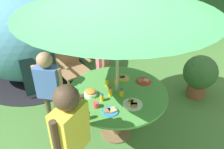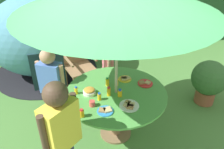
% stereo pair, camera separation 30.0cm
% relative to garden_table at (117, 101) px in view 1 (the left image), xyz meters
% --- Properties ---
extents(ground_plane, '(10.00, 10.00, 0.02)m').
position_rel_garden_table_xyz_m(ground_plane, '(0.00, 0.00, -0.60)').
color(ground_plane, '#477A38').
extents(hedge_backdrop, '(9.00, 0.70, 1.73)m').
position_rel_garden_table_xyz_m(hedge_backdrop, '(0.00, 3.01, 0.28)').
color(hedge_backdrop, '#234C28').
rests_on(hedge_backdrop, ground_plane).
extents(garden_table, '(1.33, 1.33, 0.74)m').
position_rel_garden_table_xyz_m(garden_table, '(0.00, 0.00, 0.00)').
color(garden_table, brown).
rests_on(garden_table, ground_plane).
extents(wooden_chair, '(0.58, 0.60, 0.97)m').
position_rel_garden_table_xyz_m(wooden_chair, '(-0.37, 1.29, -0.04)').
color(wooden_chair, '#93704C').
rests_on(wooden_chair, ground_plane).
extents(dome_tent, '(2.29, 2.29, 1.60)m').
position_rel_garden_table_xyz_m(dome_tent, '(-0.97, 2.10, 0.20)').
color(dome_tent, teal).
rests_on(dome_tent, ground_plane).
extents(potted_plant, '(0.58, 0.58, 0.78)m').
position_rel_garden_table_xyz_m(potted_plant, '(1.67, 0.36, -0.14)').
color(potted_plant, brown).
rests_on(potted_plant, ground_plane).
extents(child_in_pink_shirt, '(0.19, 0.39, 1.13)m').
position_rel_garden_table_xyz_m(child_in_pink_shirt, '(0.09, 0.92, 0.14)').
color(child_in_pink_shirt, brown).
rests_on(child_in_pink_shirt, ground_plane).
extents(child_in_blue_shirt, '(0.37, 0.31, 1.23)m').
position_rel_garden_table_xyz_m(child_in_blue_shirt, '(-0.82, 0.48, 0.20)').
color(child_in_blue_shirt, brown).
rests_on(child_in_blue_shirt, ground_plane).
extents(child_in_yellow_shirt, '(0.41, 0.39, 1.41)m').
position_rel_garden_table_xyz_m(child_in_yellow_shirt, '(-0.73, -0.63, 0.31)').
color(child_in_yellow_shirt, navy).
rests_on(child_in_yellow_shirt, ground_plane).
extents(snack_bowl, '(0.17, 0.17, 0.08)m').
position_rel_garden_table_xyz_m(snack_bowl, '(-0.34, 0.05, 0.19)').
color(snack_bowl, white).
rests_on(snack_bowl, garden_table).
extents(plate_far_right, '(0.19, 0.19, 0.03)m').
position_rel_garden_table_xyz_m(plate_far_right, '(0.20, 0.27, 0.17)').
color(plate_far_right, yellow).
rests_on(plate_far_right, garden_table).
extents(plate_near_right, '(0.21, 0.21, 0.03)m').
position_rel_garden_table_xyz_m(plate_near_right, '(0.44, 0.09, 0.17)').
color(plate_near_right, red).
rests_on(plate_near_right, garden_table).
extents(plate_front_edge, '(0.24, 0.24, 0.03)m').
position_rel_garden_table_xyz_m(plate_front_edge, '(0.08, -0.31, 0.17)').
color(plate_front_edge, white).
rests_on(plate_front_edge, garden_table).
extents(plate_back_edge, '(0.19, 0.19, 0.03)m').
position_rel_garden_table_xyz_m(plate_back_edge, '(-0.22, -0.34, 0.17)').
color(plate_back_edge, '#338CD8').
rests_on(plate_back_edge, garden_table).
extents(juice_bottle_near_left, '(0.05, 0.05, 0.10)m').
position_rel_garden_table_xyz_m(juice_bottle_near_left, '(-0.24, -0.11, 0.20)').
color(juice_bottle_near_left, yellow).
rests_on(juice_bottle_near_left, garden_table).
extents(juice_bottle_far_left, '(0.05, 0.05, 0.13)m').
position_rel_garden_table_xyz_m(juice_bottle_far_left, '(-0.11, -0.05, 0.22)').
color(juice_bottle_far_left, yellow).
rests_on(juice_bottle_far_left, garden_table).
extents(juice_bottle_center_front, '(0.04, 0.04, 0.11)m').
position_rel_garden_table_xyz_m(juice_bottle_center_front, '(-0.51, 0.09, 0.21)').
color(juice_bottle_center_front, yellow).
rests_on(juice_bottle_center_front, garden_table).
extents(juice_bottle_center_back, '(0.06, 0.06, 0.10)m').
position_rel_garden_table_xyz_m(juice_bottle_center_back, '(0.03, -0.09, 0.20)').
color(juice_bottle_center_back, yellow).
rests_on(juice_bottle_center_back, garden_table).
extents(juice_bottle_mid_left, '(0.06, 0.06, 0.10)m').
position_rel_garden_table_xyz_m(juice_bottle_mid_left, '(-0.49, -0.36, 0.20)').
color(juice_bottle_mid_left, yellow).
rests_on(juice_bottle_mid_left, garden_table).
extents(juice_bottle_mid_right, '(0.05, 0.05, 0.11)m').
position_rel_garden_table_xyz_m(juice_bottle_mid_right, '(0.05, 0.16, 0.21)').
color(juice_bottle_mid_right, yellow).
rests_on(juice_bottle_mid_right, garden_table).
extents(juice_bottle_spot_a, '(0.05, 0.05, 0.13)m').
position_rel_garden_table_xyz_m(juice_bottle_spot_a, '(-0.08, 0.17, 0.22)').
color(juice_bottle_spot_a, yellow).
rests_on(juice_bottle_spot_a, garden_table).
extents(cup_near, '(0.07, 0.07, 0.07)m').
position_rel_garden_table_xyz_m(cup_near, '(-0.35, -0.20, 0.19)').
color(cup_near, '#E04C47').
rests_on(cup_near, garden_table).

